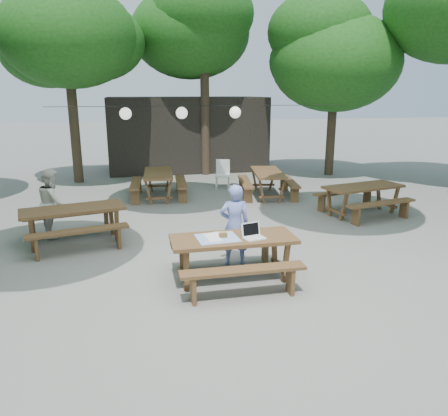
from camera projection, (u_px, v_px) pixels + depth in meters
name	position (u px, v px, depth m)	size (l,w,h in m)	color
ground	(237.00, 268.00, 7.68)	(80.00, 80.00, 0.00)	#62625D
pavilion	(186.00, 133.00, 17.33)	(6.00, 3.00, 2.80)	black
main_picnic_table	(233.00, 258.00, 7.08)	(2.00, 1.58, 0.75)	#4E361B
picnic_table_nw	(74.00, 225.00, 8.84)	(2.20, 1.96, 0.75)	#4E361B
picnic_table_ne	(362.00, 200.00, 10.91)	(2.19, 1.95, 0.75)	#4E361B
picnic_table_far_w	(159.00, 185.00, 12.67)	(1.70, 2.05, 0.75)	#4E361B
picnic_table_far_e	(267.00, 184.00, 12.81)	(1.85, 2.12, 0.75)	#4E361B
woman	(235.00, 225.00, 7.70)	(0.53, 0.35, 1.46)	#7384D3
second_person	(53.00, 203.00, 9.22)	(0.71, 0.55, 1.46)	silver
plastic_chair	(223.00, 180.00, 13.98)	(0.55, 0.55, 0.90)	white
laptop	(253.00, 234.00, 6.94)	(0.38, 0.33, 0.24)	white
tabletop_clutter	(218.00, 237.00, 6.95)	(0.69, 0.59, 0.08)	#3C6ECE
paper_lanterns	(182.00, 113.00, 12.68)	(9.00, 0.34, 0.38)	black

